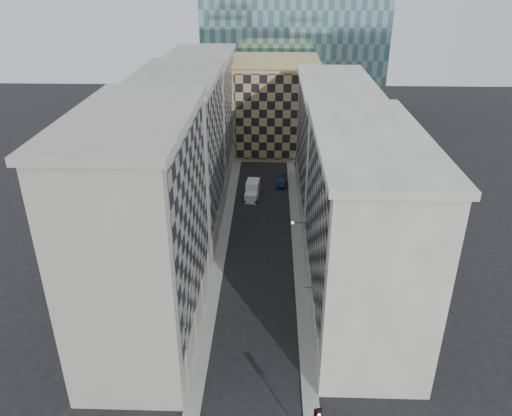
# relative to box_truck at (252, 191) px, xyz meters

# --- Properties ---
(ground) EXTENTS (260.00, 260.00, 0.00)m
(ground) POSITION_rel_box_truck_xyz_m (1.65, -44.58, -1.20)
(ground) COLOR black
(ground) RESTS_ON ground
(sidewalk_west) EXTENTS (1.50, 100.00, 0.15)m
(sidewalk_west) POSITION_rel_box_truck_xyz_m (-3.60, -14.58, -1.12)
(sidewalk_west) COLOR gray
(sidewalk_west) RESTS_ON ground
(sidewalk_east) EXTENTS (1.50, 100.00, 0.15)m
(sidewalk_east) POSITION_rel_box_truck_xyz_m (6.90, -14.58, -1.12)
(sidewalk_east) COLOR gray
(sidewalk_east) RESTS_ON ground
(bldg_left_a) EXTENTS (10.80, 22.80, 23.70)m
(bldg_left_a) POSITION_rel_box_truck_xyz_m (-9.23, -33.58, 10.63)
(bldg_left_a) COLOR gray
(bldg_left_a) RESTS_ON ground
(bldg_left_b) EXTENTS (10.80, 22.80, 22.70)m
(bldg_left_b) POSITION_rel_box_truck_xyz_m (-9.23, -11.58, 10.13)
(bldg_left_b) COLOR gray
(bldg_left_b) RESTS_ON ground
(bldg_left_c) EXTENTS (10.80, 22.80, 21.70)m
(bldg_left_c) POSITION_rel_box_truck_xyz_m (-9.23, 10.42, 9.63)
(bldg_left_c) COLOR gray
(bldg_left_c) RESTS_ON ground
(bldg_right_a) EXTENTS (10.80, 26.80, 20.70)m
(bldg_right_a) POSITION_rel_box_truck_xyz_m (12.53, -29.58, 9.12)
(bldg_right_a) COLOR #A9A39B
(bldg_right_a) RESTS_ON ground
(bldg_right_b) EXTENTS (10.80, 28.80, 19.70)m
(bldg_right_b) POSITION_rel_box_truck_xyz_m (12.54, -2.58, 8.65)
(bldg_right_b) COLOR #A9A39B
(bldg_right_b) RESTS_ON ground
(tan_block) EXTENTS (16.80, 14.80, 18.80)m
(tan_block) POSITION_rel_box_truck_xyz_m (3.65, 23.32, 8.24)
(tan_block) COLOR tan
(tan_block) RESTS_ON ground
(church_tower) EXTENTS (7.20, 7.20, 51.50)m
(church_tower) POSITION_rel_box_truck_xyz_m (1.65, 37.42, 25.76)
(church_tower) COLOR #2D2723
(church_tower) RESTS_ON ground
(flagpoles_left) EXTENTS (0.10, 6.33, 2.33)m
(flagpoles_left) POSITION_rel_box_truck_xyz_m (-4.25, -38.58, 6.80)
(flagpoles_left) COLOR gray
(flagpoles_left) RESTS_ON ground
(bracket_lamp) EXTENTS (1.98, 0.36, 0.36)m
(bracket_lamp) POSITION_rel_box_truck_xyz_m (6.03, -20.58, 5.00)
(bracket_lamp) COLOR black
(bracket_lamp) RESTS_ON ground
(box_truck) EXTENTS (2.54, 5.19, 2.75)m
(box_truck) POSITION_rel_box_truck_xyz_m (0.00, 0.00, 0.00)
(box_truck) COLOR white
(box_truck) RESTS_ON ground
(dark_car) EXTENTS (1.82, 4.36, 1.40)m
(dark_car) POSITION_rel_box_truck_xyz_m (4.92, 5.39, -0.50)
(dark_car) COLOR #0E1936
(dark_car) RESTS_ON ground
(shop_sign) EXTENTS (0.87, 0.76, 0.84)m
(shop_sign) POSITION_rel_box_truck_xyz_m (7.06, -31.61, 2.64)
(shop_sign) COLOR black
(shop_sign) RESTS_ON ground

